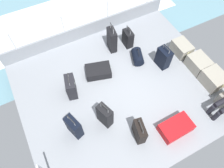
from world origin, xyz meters
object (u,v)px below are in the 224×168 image
(suitcase_6, at_px, (128,38))
(duffel_bag, at_px, (138,57))
(suitcase_2, at_px, (112,40))
(suitcase_8, at_px, (139,131))
(cargo_crate_0, at_px, (182,48))
(suitcase_5, at_px, (74,127))
(suitcase_3, at_px, (105,115))
(suitcase_4, at_px, (176,128))
(suitcase_7, at_px, (98,71))
(cargo_crate_1, at_px, (198,63))
(suitcase_0, at_px, (163,58))
(cargo_crate_2, at_px, (213,79))
(suitcase_1, at_px, (71,87))

(suitcase_6, height_order, duffel_bag, suitcase_6)
(suitcase_2, xyz_separation_m, suitcase_8, (2.64, -0.68, -0.09))
(cargo_crate_0, relative_size, suitcase_5, 0.80)
(suitcase_3, relative_size, duffel_bag, 1.49)
(suitcase_3, distance_m, suitcase_4, 1.66)
(suitcase_7, bearing_deg, suitcase_6, 114.66)
(cargo_crate_1, distance_m, suitcase_7, 2.75)
(cargo_crate_1, xyz_separation_m, suitcase_0, (-0.53, -0.82, 0.12))
(suitcase_4, relative_size, suitcase_7, 1.00)
(cargo_crate_1, relative_size, cargo_crate_2, 0.99)
(suitcase_6, bearing_deg, duffel_bag, -3.56)
(suitcase_0, distance_m, suitcase_8, 2.19)
(suitcase_4, height_order, suitcase_6, suitcase_6)
(suitcase_3, relative_size, suitcase_7, 1.08)
(suitcase_3, relative_size, suitcase_8, 1.32)
(suitcase_7, xyz_separation_m, duffel_bag, (0.08, 1.19, 0.03))
(suitcase_0, relative_size, suitcase_2, 0.81)
(cargo_crate_1, bearing_deg, suitcase_4, -53.53)
(cargo_crate_1, height_order, suitcase_1, suitcase_1)
(suitcase_1, height_order, suitcase_6, suitcase_1)
(cargo_crate_2, xyz_separation_m, suitcase_1, (-1.42, -3.39, 0.09))
(cargo_crate_1, height_order, suitcase_7, cargo_crate_1)
(cargo_crate_2, height_order, suitcase_4, cargo_crate_2)
(cargo_crate_0, bearing_deg, suitcase_4, -40.07)
(suitcase_2, distance_m, suitcase_4, 2.93)
(suitcase_0, bearing_deg, cargo_crate_1, 57.18)
(cargo_crate_0, height_order, suitcase_7, cargo_crate_0)
(suitcase_0, relative_size, duffel_bag, 1.29)
(cargo_crate_0, height_order, suitcase_2, suitcase_2)
(cargo_crate_1, bearing_deg, duffel_bag, -126.33)
(suitcase_0, relative_size, suitcase_3, 0.87)
(cargo_crate_0, relative_size, suitcase_4, 0.79)
(suitcase_4, height_order, suitcase_7, suitcase_4)
(cargo_crate_0, bearing_deg, suitcase_5, -77.06)
(suitcase_4, relative_size, suitcase_8, 1.22)
(cargo_crate_1, relative_size, suitcase_0, 0.85)
(suitcase_6, relative_size, suitcase_8, 1.06)
(cargo_crate_2, distance_m, suitcase_3, 3.01)
(cargo_crate_2, bearing_deg, suitcase_2, -142.22)
(cargo_crate_1, distance_m, suitcase_3, 3.00)
(cargo_crate_1, bearing_deg, suitcase_6, -141.36)
(suitcase_4, height_order, suitcase_8, suitcase_8)
(cargo_crate_1, xyz_separation_m, cargo_crate_2, (0.59, 0.01, 0.02))
(suitcase_3, relative_size, suitcase_5, 1.09)
(suitcase_4, bearing_deg, duffel_bag, 172.56)
(suitcase_1, bearing_deg, suitcase_2, 118.84)
(cargo_crate_2, relative_size, suitcase_1, 0.88)
(suitcase_8, bearing_deg, suitcase_1, -152.28)
(suitcase_1, distance_m, suitcase_3, 1.17)
(suitcase_3, height_order, suitcase_6, suitcase_3)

